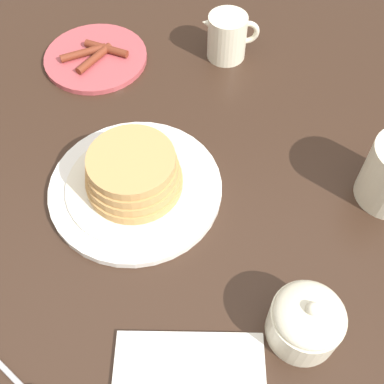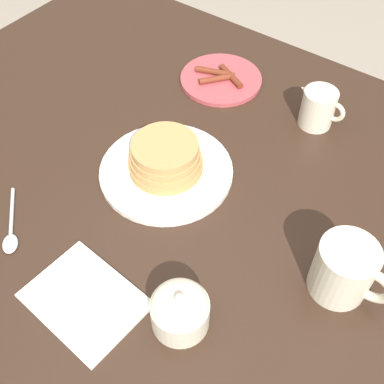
% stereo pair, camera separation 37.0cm
% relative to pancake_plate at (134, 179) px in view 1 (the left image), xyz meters
% --- Properties ---
extents(ground_plane, '(8.00, 8.00, 0.00)m').
position_rel_pancake_plate_xyz_m(ground_plane, '(0.04, 0.02, -0.77)').
color(ground_plane, gray).
extents(dining_table, '(1.41, 1.01, 0.74)m').
position_rel_pancake_plate_xyz_m(dining_table, '(0.04, 0.02, -0.13)').
color(dining_table, '#332116').
rests_on(dining_table, ground_plane).
extents(pancake_plate, '(0.26, 0.26, 0.08)m').
position_rel_pancake_plate_xyz_m(pancake_plate, '(0.00, 0.00, 0.00)').
color(pancake_plate, white).
rests_on(pancake_plate, dining_table).
extents(side_plate_bacon, '(0.19, 0.19, 0.02)m').
position_rel_pancake_plate_xyz_m(side_plate_bacon, '(-0.08, 0.30, -0.02)').
color(side_plate_bacon, '#B2474C').
rests_on(side_plate_bacon, dining_table).
extents(creamer_pitcher, '(0.11, 0.07, 0.09)m').
position_rel_pancake_plate_xyz_m(creamer_pitcher, '(0.17, 0.30, 0.02)').
color(creamer_pitcher, beige).
rests_on(creamer_pitcher, dining_table).
extents(sugar_bowl, '(0.09, 0.09, 0.08)m').
position_rel_pancake_plate_xyz_m(sugar_bowl, '(0.21, -0.23, 0.01)').
color(sugar_bowl, beige).
rests_on(sugar_bowl, dining_table).
extents(spoon, '(0.12, 0.11, 0.01)m').
position_rel_pancake_plate_xyz_m(spoon, '(-0.14, -0.27, -0.02)').
color(spoon, silver).
rests_on(spoon, dining_table).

